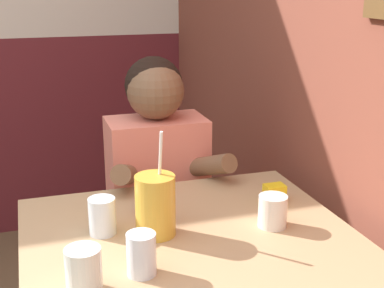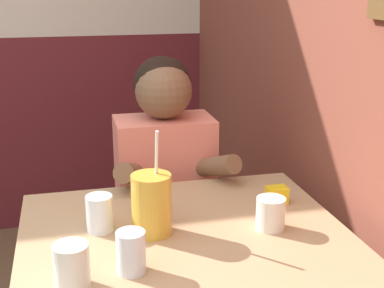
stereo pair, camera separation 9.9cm
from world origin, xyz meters
The scene contains 9 objects.
main_table centered at (0.99, 0.41, 0.68)m, with size 0.85×0.76×0.77m.
person_seated centered at (1.04, 0.95, 0.60)m, with size 0.42×0.40×1.15m.
cocktail_pitcher centered at (0.91, 0.45, 0.85)m, with size 0.10×0.10×0.28m.
glass_near_pitcher centered at (0.83, 0.26, 0.82)m, with size 0.07×0.07×0.10m.
glass_center centered at (0.70, 0.23, 0.82)m, with size 0.08×0.08×0.10m.
glass_far_side centered at (1.22, 0.40, 0.81)m, with size 0.08×0.08×0.09m.
glass_by_brick centered at (0.78, 0.49, 0.82)m, with size 0.07×0.07×0.10m.
condiment_ketchup centered at (0.92, 0.59, 0.79)m, with size 0.06×0.04×0.05m.
condiment_mustard centered at (1.30, 0.55, 0.79)m, with size 0.06×0.04×0.05m.
Camera 2 is at (0.72, -0.81, 1.40)m, focal length 50.00 mm.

